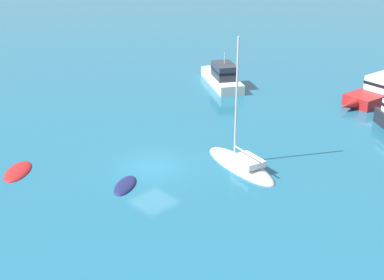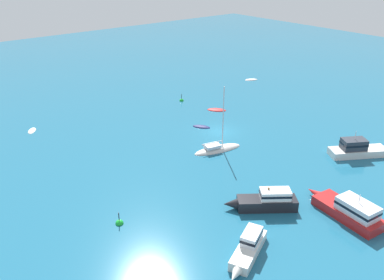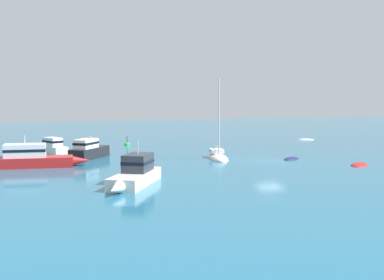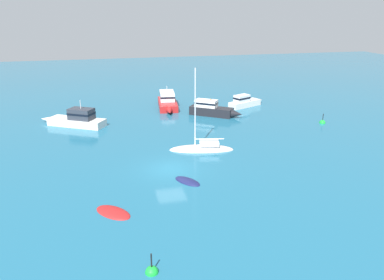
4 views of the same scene
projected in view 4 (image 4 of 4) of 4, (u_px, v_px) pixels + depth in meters
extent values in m
plane|color=#1E607F|center=(170.00, 169.00, 32.30)|extent=(160.00, 160.00, 0.00)
cube|color=black|center=(211.00, 111.00, 48.58)|extent=(5.47, 4.70, 1.08)
cone|color=black|center=(237.00, 114.00, 47.33)|extent=(1.76, 1.70, 1.08)
cube|color=white|center=(206.00, 103.00, 48.52)|extent=(3.06, 2.78, 0.91)
cube|color=black|center=(206.00, 103.00, 48.50)|extent=(3.12, 2.83, 0.24)
cylinder|color=red|center=(211.00, 104.00, 48.17)|extent=(0.32, 0.32, 0.90)
sphere|color=#9C7952|center=(211.00, 100.00, 47.98)|extent=(0.24, 0.24, 0.24)
ellipsoid|color=#191E4C|center=(187.00, 182.00, 29.94)|extent=(2.30, 2.67, 0.44)
ellipsoid|color=#B21E1E|center=(113.00, 213.00, 25.35)|extent=(2.96, 3.09, 0.45)
cube|color=silver|center=(77.00, 122.00, 44.28)|extent=(6.88, 5.29, 0.86)
cone|color=silver|center=(47.00, 119.00, 45.44)|extent=(1.89, 1.61, 0.86)
cube|color=#2D333D|center=(81.00, 114.00, 43.73)|extent=(3.22, 2.85, 1.27)
cube|color=black|center=(81.00, 113.00, 43.71)|extent=(3.28, 2.91, 0.24)
cylinder|color=silver|center=(80.00, 104.00, 43.36)|extent=(0.08, 0.08, 1.01)
cylinder|color=white|center=(78.00, 115.00, 44.10)|extent=(0.32, 0.32, 0.92)
sphere|color=gray|center=(78.00, 110.00, 43.91)|extent=(0.24, 0.24, 0.24)
cube|color=#B21E1E|center=(168.00, 104.00, 52.57)|extent=(3.18, 6.66, 0.89)
cone|color=#B21E1E|center=(170.00, 111.00, 48.85)|extent=(1.08, 1.70, 0.89)
cube|color=silver|center=(167.00, 96.00, 53.07)|extent=(2.35, 3.73, 1.16)
cube|color=black|center=(167.00, 95.00, 53.05)|extent=(2.40, 3.77, 0.24)
cylinder|color=silver|center=(167.00, 89.00, 52.75)|extent=(0.08, 0.08, 0.78)
ellipsoid|color=silver|center=(201.00, 150.00, 36.70)|extent=(6.48, 3.13, 0.99)
cube|color=silver|center=(209.00, 143.00, 36.50)|extent=(2.10, 1.65, 0.39)
cylinder|color=silver|center=(195.00, 108.00, 35.31)|extent=(0.13, 0.13, 7.46)
cylinder|color=silver|center=(210.00, 139.00, 36.35)|extent=(2.76, 0.72, 0.10)
cube|color=silver|center=(245.00, 104.00, 53.06)|extent=(5.22, 3.55, 0.82)
cone|color=silver|center=(259.00, 101.00, 54.91)|extent=(1.49, 1.28, 0.82)
cube|color=silver|center=(242.00, 98.00, 52.39)|extent=(2.48, 2.04, 0.93)
cube|color=black|center=(242.00, 98.00, 52.38)|extent=(2.54, 2.09, 0.24)
sphere|color=green|center=(152.00, 272.00, 19.59)|extent=(0.71, 0.71, 0.71)
cylinder|color=black|center=(151.00, 260.00, 19.35)|extent=(0.08, 0.08, 0.79)
sphere|color=green|center=(322.00, 123.00, 45.47)|extent=(0.73, 0.73, 0.73)
cylinder|color=black|center=(323.00, 117.00, 45.22)|extent=(0.08, 0.08, 0.79)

